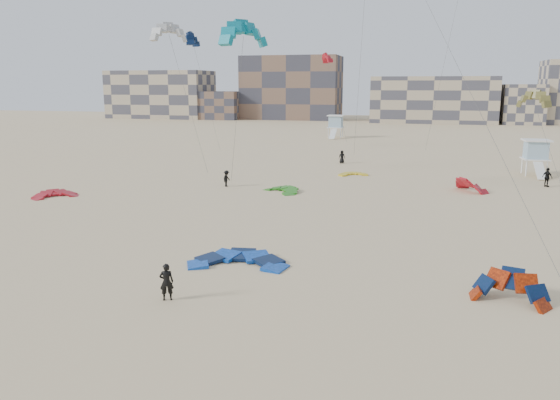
% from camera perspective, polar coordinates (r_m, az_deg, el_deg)
% --- Properties ---
extents(ground, '(320.00, 320.00, 0.00)m').
position_cam_1_polar(ground, '(27.23, -4.37, -9.15)').
color(ground, '#CCB589').
rests_on(ground, ground).
extents(kite_ground_blue, '(5.66, 5.88, 1.32)m').
position_cam_1_polar(kite_ground_blue, '(30.69, -4.40, -6.69)').
color(kite_ground_blue, blue).
rests_on(kite_ground_blue, ground).
extents(kite_ground_orange, '(4.23, 4.21, 3.43)m').
position_cam_1_polar(kite_ground_orange, '(27.60, 22.78, -9.80)').
color(kite_ground_orange, red).
rests_on(kite_ground_orange, ground).
extents(kite_ground_red, '(5.43, 5.43, 1.83)m').
position_cam_1_polar(kite_ground_red, '(52.66, -22.43, 0.30)').
color(kite_ground_red, '#AE1521').
rests_on(kite_ground_red, ground).
extents(kite_ground_green, '(5.14, 5.18, 1.42)m').
position_cam_1_polar(kite_ground_green, '(51.03, 0.22, 0.87)').
color(kite_ground_green, '#22881A').
rests_on(kite_ground_green, ground).
extents(kite_ground_red_far, '(5.14, 5.12, 3.73)m').
position_cam_1_polar(kite_ground_red_far, '(54.39, 19.31, 0.88)').
color(kite_ground_red_far, '#AE1521').
rests_on(kite_ground_red_far, ground).
extents(kite_ground_yellow, '(3.95, 4.03, 0.55)m').
position_cam_1_polar(kite_ground_yellow, '(61.03, 7.64, 2.59)').
color(kite_ground_yellow, yellow).
rests_on(kite_ground_yellow, ground).
extents(kitesurfer_main, '(0.76, 0.65, 1.77)m').
position_cam_1_polar(kitesurfer_main, '(25.96, -11.77, -8.37)').
color(kitesurfer_main, black).
rests_on(kitesurfer_main, ground).
extents(kitesurfer_c, '(0.75, 1.11, 1.60)m').
position_cam_1_polar(kitesurfer_c, '(53.82, -5.60, 2.25)').
color(kitesurfer_c, black).
rests_on(kitesurfer_c, ground).
extents(kitesurfer_d, '(1.07, 1.15, 1.89)m').
position_cam_1_polar(kitesurfer_d, '(59.43, 26.15, 2.14)').
color(kitesurfer_d, black).
rests_on(kitesurfer_d, ground).
extents(kitesurfer_e, '(0.86, 0.62, 1.64)m').
position_cam_1_polar(kitesurfer_e, '(70.17, 6.49, 4.50)').
color(kitesurfer_e, black).
rests_on(kitesurfer_e, ground).
extents(kite_fly_teal_a, '(5.97, 5.96, 14.54)m').
position_cam_1_polar(kite_fly_teal_a, '(48.39, -3.84, 16.71)').
color(kite_fly_teal_a, '#0688A3').
rests_on(kite_fly_teal_a, ground).
extents(kite_fly_grey, '(7.30, 5.14, 15.36)m').
position_cam_1_polar(kite_fly_grey, '(59.78, -11.53, 16.61)').
color(kite_fly_grey, '#B9B9B9').
rests_on(kite_fly_grey, ground).
extents(kite_fly_olive, '(4.45, 10.07, 8.53)m').
position_cam_1_polar(kite_fly_olive, '(59.78, 24.98, 9.38)').
color(kite_fly_olive, brown).
rests_on(kite_fly_olive, ground).
extents(kite_fly_navy, '(8.14, 7.58, 16.48)m').
position_cam_1_polar(kite_fly_navy, '(82.98, -9.14, 16.13)').
color(kite_fly_navy, '#0C1741').
rests_on(kite_fly_navy, ground).
extents(kite_fly_red, '(5.22, 3.87, 13.88)m').
position_cam_1_polar(kite_fly_red, '(85.45, 4.94, 14.47)').
color(kite_fly_red, '#AE1521').
rests_on(kite_fly_red, ground).
extents(lifeguard_tower_near, '(2.93, 5.43, 3.92)m').
position_cam_1_polar(lifeguard_tower_near, '(66.66, 25.12, 4.04)').
color(lifeguard_tower_near, white).
rests_on(lifeguard_tower_near, ground).
extents(lifeguard_tower_far, '(3.06, 5.80, 4.25)m').
position_cam_1_polar(lifeguard_tower_far, '(104.70, 5.84, 7.65)').
color(lifeguard_tower_far, white).
rests_on(lifeguard_tower_far, ground).
extents(condo_west_a, '(30.00, 15.00, 14.00)m').
position_cam_1_polar(condo_west_a, '(172.84, -12.33, 10.72)').
color(condo_west_a, tan).
rests_on(condo_west_a, ground).
extents(condo_west_b, '(28.00, 14.00, 18.00)m').
position_cam_1_polar(condo_west_b, '(162.58, 1.23, 11.63)').
color(condo_west_b, brown).
rests_on(condo_west_b, ground).
extents(condo_mid, '(32.00, 16.00, 12.00)m').
position_cam_1_polar(condo_mid, '(154.01, 15.70, 10.07)').
color(condo_mid, tan).
rests_on(condo_mid, ground).
extents(condo_fill_left, '(12.00, 10.00, 8.00)m').
position_cam_1_polar(condo_fill_left, '(162.93, -6.24, 9.81)').
color(condo_fill_left, brown).
rests_on(condo_fill_left, ground).
extents(condo_fill_right, '(10.00, 10.00, 10.00)m').
position_cam_1_polar(condo_fill_right, '(153.84, 24.00, 9.12)').
color(condo_fill_right, tan).
rests_on(condo_fill_right, ground).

